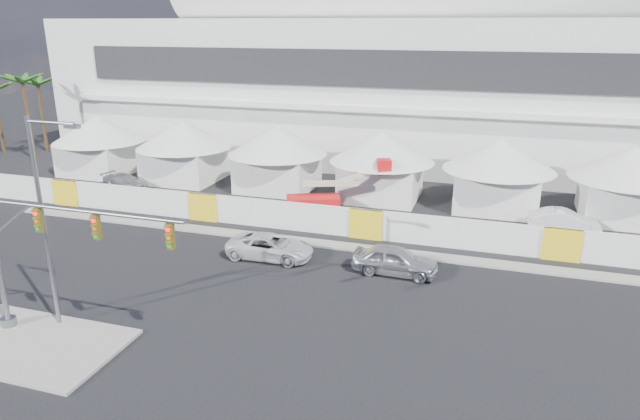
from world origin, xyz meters
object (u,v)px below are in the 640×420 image
(sedan_silver, at_px, (395,260))
(lot_car_c, at_px, (125,182))
(pickup_curb, at_px, (270,247))
(lot_car_a, at_px, (564,221))
(boom_lift, at_px, (323,199))
(streetlight_median, at_px, (46,210))
(traffic_mast, at_px, (34,252))

(sedan_silver, xyz_separation_m, lot_car_c, (-25.35, 10.26, -0.19))
(sedan_silver, relative_size, pickup_curb, 0.92)
(lot_car_a, height_order, boom_lift, boom_lift)
(pickup_curb, xyz_separation_m, boom_lift, (0.43, 9.22, 0.34))
(lot_car_a, xyz_separation_m, boom_lift, (-16.90, -1.19, 0.31))
(lot_car_a, height_order, lot_car_c, lot_car_a)
(pickup_curb, distance_m, boom_lift, 9.23)
(lot_car_a, bearing_deg, streetlight_median, 129.72)
(traffic_mast, distance_m, streetlight_median, 1.90)
(sedan_silver, bearing_deg, lot_car_c, 69.30)
(sedan_silver, bearing_deg, pickup_curb, 91.69)
(lot_car_c, height_order, boom_lift, boom_lift)
(boom_lift, bearing_deg, traffic_mast, -129.72)
(lot_car_c, xyz_separation_m, traffic_mast, (11.48, -21.81, 3.48))
(pickup_curb, xyz_separation_m, traffic_mast, (-6.24, -11.50, 3.39))
(sedan_silver, height_order, boom_lift, boom_lift)
(lot_car_a, xyz_separation_m, traffic_mast, (-23.58, -21.91, 3.35))
(sedan_silver, relative_size, traffic_mast, 0.47)
(pickup_curb, distance_m, streetlight_median, 13.21)
(sedan_silver, bearing_deg, traffic_mast, 131.12)
(lot_car_c, relative_size, streetlight_median, 0.45)
(lot_car_a, bearing_deg, boom_lift, 92.02)
(sedan_silver, relative_size, lot_car_c, 1.11)
(lot_car_c, distance_m, traffic_mast, 24.89)
(sedan_silver, height_order, pickup_curb, sedan_silver)
(sedan_silver, xyz_separation_m, pickup_curb, (-7.63, -0.05, -0.09))
(sedan_silver, xyz_separation_m, traffic_mast, (-13.87, -11.55, 3.29))
(traffic_mast, bearing_deg, sedan_silver, 39.79)
(traffic_mast, height_order, boom_lift, traffic_mast)
(lot_car_c, relative_size, traffic_mast, 0.43)
(pickup_curb, relative_size, traffic_mast, 0.52)
(sedan_silver, distance_m, lot_car_c, 27.35)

